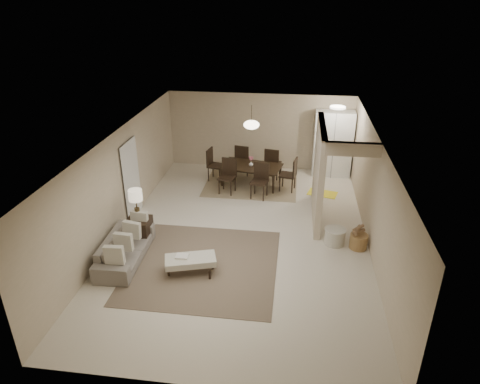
# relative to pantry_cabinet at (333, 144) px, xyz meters

# --- Properties ---
(floor) EXTENTS (9.00, 9.00, 0.00)m
(floor) POSITION_rel_pantry_cabinet_xyz_m (-2.35, -4.15, -1.05)
(floor) COLOR beige
(floor) RESTS_ON ground
(ceiling) EXTENTS (9.00, 9.00, 0.00)m
(ceiling) POSITION_rel_pantry_cabinet_xyz_m (-2.35, -4.15, 1.45)
(ceiling) COLOR white
(ceiling) RESTS_ON back_wall
(back_wall) EXTENTS (6.00, 0.00, 6.00)m
(back_wall) POSITION_rel_pantry_cabinet_xyz_m (-2.35, 0.35, 0.20)
(back_wall) COLOR #BBAA8D
(back_wall) RESTS_ON floor
(left_wall) EXTENTS (0.00, 9.00, 9.00)m
(left_wall) POSITION_rel_pantry_cabinet_xyz_m (-5.35, -4.15, 0.20)
(left_wall) COLOR #BBAA8D
(left_wall) RESTS_ON floor
(right_wall) EXTENTS (0.00, 9.00, 9.00)m
(right_wall) POSITION_rel_pantry_cabinet_xyz_m (0.65, -4.15, 0.20)
(right_wall) COLOR #BBAA8D
(right_wall) RESTS_ON floor
(partition) EXTENTS (0.15, 2.50, 2.50)m
(partition) POSITION_rel_pantry_cabinet_xyz_m (-0.55, -2.90, 0.20)
(partition) COLOR #BBAA8D
(partition) RESTS_ON floor
(doorway) EXTENTS (0.04, 0.90, 2.04)m
(doorway) POSITION_rel_pantry_cabinet_xyz_m (-5.32, -3.55, -0.03)
(doorway) COLOR black
(doorway) RESTS_ON floor
(pantry_cabinet) EXTENTS (1.20, 0.55, 2.10)m
(pantry_cabinet) POSITION_rel_pantry_cabinet_xyz_m (0.00, 0.00, 0.00)
(pantry_cabinet) COLOR white
(pantry_cabinet) RESTS_ON floor
(flush_light) EXTENTS (0.44, 0.44, 0.05)m
(flush_light) POSITION_rel_pantry_cabinet_xyz_m (-0.05, -0.95, 1.41)
(flush_light) COLOR white
(flush_light) RESTS_ON ceiling
(living_rug) EXTENTS (3.20, 3.20, 0.01)m
(living_rug) POSITION_rel_pantry_cabinet_xyz_m (-3.04, -5.53, -1.04)
(living_rug) COLOR brown
(living_rug) RESTS_ON floor
(sofa) EXTENTS (2.03, 0.85, 0.58)m
(sofa) POSITION_rel_pantry_cabinet_xyz_m (-4.80, -5.53, -0.76)
(sofa) COLOR gray
(sofa) RESTS_ON floor
(ottoman_bench) EXTENTS (1.15, 0.77, 0.38)m
(ottoman_bench) POSITION_rel_pantry_cabinet_xyz_m (-3.24, -5.83, -0.75)
(ottoman_bench) COLOR beige
(ottoman_bench) RESTS_ON living_rug
(side_table) EXTENTS (0.54, 0.54, 0.59)m
(side_table) POSITION_rel_pantry_cabinet_xyz_m (-4.75, -4.75, -0.75)
(side_table) COLOR black
(side_table) RESTS_ON floor
(table_lamp) EXTENTS (0.32, 0.32, 0.76)m
(table_lamp) POSITION_rel_pantry_cabinet_xyz_m (-4.75, -4.75, 0.11)
(table_lamp) COLOR #41321B
(table_lamp) RESTS_ON side_table
(round_pouf) EXTENTS (0.50, 0.50, 0.39)m
(round_pouf) POSITION_rel_pantry_cabinet_xyz_m (-0.14, -4.25, -0.86)
(round_pouf) COLOR beige
(round_pouf) RESTS_ON floor
(wicker_basket) EXTENTS (0.51, 0.51, 0.35)m
(wicker_basket) POSITION_rel_pantry_cabinet_xyz_m (0.40, -4.36, -0.87)
(wicker_basket) COLOR olive
(wicker_basket) RESTS_ON floor
(dining_rug) EXTENTS (2.80, 2.10, 0.01)m
(dining_rug) POSITION_rel_pantry_cabinet_xyz_m (-2.47, -1.16, -1.04)
(dining_rug) COLOR #8C7C57
(dining_rug) RESTS_ON floor
(dining_table) EXTENTS (1.96, 1.34, 0.63)m
(dining_table) POSITION_rel_pantry_cabinet_xyz_m (-2.47, -1.16, -0.73)
(dining_table) COLOR black
(dining_table) RESTS_ON dining_rug
(dining_chairs) EXTENTS (2.79, 2.23, 1.03)m
(dining_chairs) POSITION_rel_pantry_cabinet_xyz_m (-2.47, -1.16, -0.54)
(dining_chairs) COLOR black
(dining_chairs) RESTS_ON dining_rug
(vase) EXTENTS (0.16, 0.16, 0.14)m
(vase) POSITION_rel_pantry_cabinet_xyz_m (-2.47, -1.16, -0.35)
(vase) COLOR white
(vase) RESTS_ON dining_table
(yellow_mat) EXTENTS (0.94, 0.71, 0.01)m
(yellow_mat) POSITION_rel_pantry_cabinet_xyz_m (-0.30, -1.50, -1.04)
(yellow_mat) COLOR yellow
(yellow_mat) RESTS_ON floor
(pendant_light) EXTENTS (0.46, 0.46, 0.71)m
(pendant_light) POSITION_rel_pantry_cabinet_xyz_m (-2.47, -1.16, 0.87)
(pendant_light) COLOR #41321B
(pendant_light) RESTS_ON ceiling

